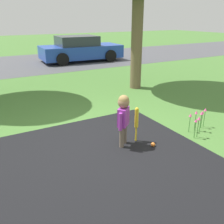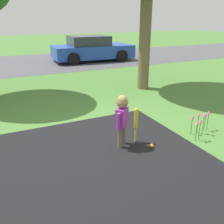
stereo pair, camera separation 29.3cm
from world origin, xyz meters
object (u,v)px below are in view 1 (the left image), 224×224
(baseball_bat, at_px, (137,120))
(sports_ball, at_px, (153,145))
(parked_car, at_px, (80,49))
(child, at_px, (123,113))

(baseball_bat, relative_size, sports_ball, 8.53)
(baseball_bat, distance_m, sports_ball, 0.53)
(baseball_bat, relative_size, parked_car, 0.16)
(baseball_bat, bearing_deg, parked_car, 73.56)
(child, height_order, baseball_bat, child)
(baseball_bat, height_order, parked_car, parked_car)
(child, relative_size, baseball_bat, 1.42)
(sports_ball, xyz_separation_m, parked_car, (2.46, 9.14, 0.56))
(parked_car, bearing_deg, sports_ball, -102.11)
(baseball_bat, bearing_deg, child, -176.77)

